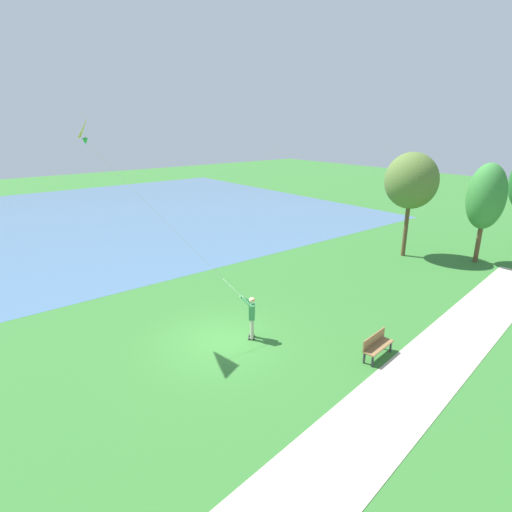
% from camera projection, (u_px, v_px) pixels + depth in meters
% --- Properties ---
extents(ground_plane, '(120.00, 120.00, 0.00)m').
position_uv_depth(ground_plane, '(220.00, 341.00, 15.94)').
color(ground_plane, '#33702D').
extents(lake_water, '(36.00, 44.00, 0.01)m').
position_uv_depth(lake_water, '(100.00, 217.00, 36.92)').
color(lake_water, '#476B8E').
rests_on(lake_water, ground).
extents(walkway_path, '(6.45, 32.05, 0.02)m').
position_uv_depth(walkway_path, '(393.00, 403.00, 12.42)').
color(walkway_path, '#B7AD99').
rests_on(walkway_path, ground).
extents(person_kite_flyer, '(0.58, 0.60, 1.83)m').
position_uv_depth(person_kite_flyer, '(251.00, 314.00, 15.86)').
color(person_kite_flyer, '#232328').
rests_on(person_kite_flyer, ground).
extents(flying_kite, '(4.13, 4.27, 6.49)m').
position_uv_depth(flying_kite, '(90.00, 132.00, 14.03)').
color(flying_kite, yellow).
extents(park_bench_near_walkway, '(0.63, 1.54, 0.88)m').
position_uv_depth(park_bench_near_walkway, '(377.00, 344.00, 14.73)').
color(park_bench_near_walkway, olive).
rests_on(park_bench_near_walkway, ground).
extents(tree_treeline_left, '(3.19, 3.02, 6.43)m').
position_uv_depth(tree_treeline_left, '(411.00, 181.00, 24.78)').
color(tree_treeline_left, brown).
rests_on(tree_treeline_left, ground).
extents(tree_lakeside_near, '(2.09, 2.32, 5.92)m').
position_uv_depth(tree_lakeside_near, '(486.00, 197.00, 23.78)').
color(tree_lakeside_near, brown).
rests_on(tree_lakeside_near, ground).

